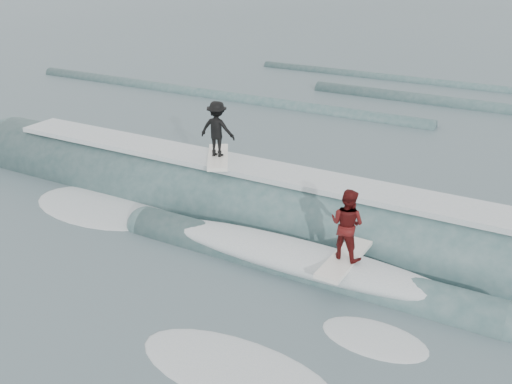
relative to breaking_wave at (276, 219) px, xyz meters
The scene contains 6 objects.
ground 3.41m from the breaking_wave, 93.08° to the right, with size 160.00×160.00×0.00m, color #3F575C.
breaking_wave is the anchor object (origin of this frame).
surfer_black 2.90m from the breaking_wave, behind, with size 1.51×1.99×1.66m.
surfer_red 3.60m from the breaking_wave, 36.05° to the right, with size 0.87×2.02×1.71m.
whitewater 4.73m from the breaking_wave, 91.60° to the right, with size 11.61×8.70×0.10m.
far_swells 14.25m from the breaking_wave, 91.04° to the left, with size 37.06×8.65×0.80m.
Camera 1 is at (6.48, -9.05, 6.96)m, focal length 40.00 mm.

